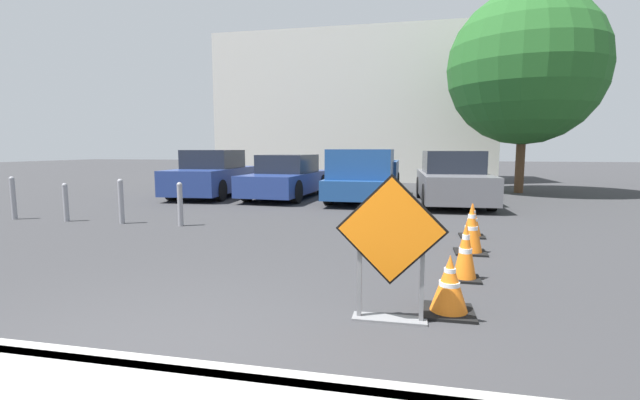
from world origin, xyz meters
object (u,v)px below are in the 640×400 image
object	(u,v)px
road_closed_sign	(391,243)
parked_car_nearest	(213,175)
traffic_cone_fourth	(472,220)
traffic_cone_second	(465,251)
bollard_nearest	(180,203)
traffic_cone_nearest	(449,285)
bollard_fourth	(13,197)
bollard_second	(121,200)
parked_car_third	(452,179)
pickup_truck	(364,177)
parked_car_second	(287,178)
bollard_third	(66,201)
traffic_cone_third	(471,229)

from	to	relation	value
road_closed_sign	parked_car_nearest	xyz separation A→B (m)	(-6.51, 9.80, -0.03)
traffic_cone_fourth	parked_car_nearest	size ratio (longest dim) A/B	0.14
traffic_cone_fourth	parked_car_nearest	world-z (taller)	parked_car_nearest
traffic_cone_second	bollard_nearest	world-z (taller)	bollard_nearest
traffic_cone_nearest	bollard_fourth	size ratio (longest dim) A/B	0.59
traffic_cone_second	bollard_second	world-z (taller)	bollard_second
traffic_cone_fourth	bollard_fourth	size ratio (longest dim) A/B	0.64
parked_car_third	pickup_truck	bearing A→B (deg)	-5.81
traffic_cone_nearest	parked_car_nearest	bearing A→B (deg)	126.81
bollard_second	bollard_fourth	xyz separation A→B (m)	(-2.83, 0.00, 0.01)
traffic_cone_second	parked_car_third	bearing A→B (deg)	86.04
road_closed_sign	parked_car_second	size ratio (longest dim) A/B	0.30
parked_car_second	pickup_truck	world-z (taller)	pickup_truck
bollard_nearest	bollard_fourth	size ratio (longest dim) A/B	0.93
traffic_cone_fourth	bollard_nearest	world-z (taller)	bollard_nearest
traffic_cone_nearest	bollard_third	world-z (taller)	bollard_third
traffic_cone_fourth	bollard_third	world-z (taller)	bollard_third
traffic_cone_second	bollard_fourth	distance (m)	10.07
traffic_cone_fourth	road_closed_sign	bearing A→B (deg)	-107.06
pickup_truck	bollard_third	distance (m)	8.15
traffic_cone_second	pickup_truck	xyz separation A→B (m)	(-2.10, 8.02, 0.37)
bollard_fourth	parked_car_third	bearing A→B (deg)	26.61
bollard_third	bollard_second	bearing A→B (deg)	0.00
traffic_cone_third	parked_car_third	size ratio (longest dim) A/B	0.17
parked_car_second	parked_car_third	world-z (taller)	parked_car_third
traffic_cone_third	traffic_cone_nearest	bearing A→B (deg)	-101.81
parked_car_nearest	pickup_truck	world-z (taller)	pickup_truck
traffic_cone_fourth	parked_car_second	xyz separation A→B (m)	(-5.19, 5.61, 0.36)
parked_car_nearest	parked_car_third	world-z (taller)	parked_car_nearest
traffic_cone_second	bollard_second	bearing A→B (deg)	158.43
traffic_cone_nearest	road_closed_sign	bearing A→B (deg)	-149.39
parked_car_third	parked_car_nearest	bearing A→B (deg)	-5.15
traffic_cone_nearest	parked_car_nearest	xyz separation A→B (m)	(-7.08, 9.46, 0.45)
parked_car_second	bollard_fourth	size ratio (longest dim) A/B	4.71
bollard_second	parked_car_nearest	bearing A→B (deg)	95.22
road_closed_sign	traffic_cone_fourth	distance (m)	4.53
bollard_fourth	traffic_cone_nearest	bearing A→B (deg)	-22.53
bollard_third	bollard_fourth	distance (m)	1.42
road_closed_sign	parked_car_third	distance (m)	9.47
parked_car_second	bollard_nearest	world-z (taller)	parked_car_second
traffic_cone_nearest	bollard_second	xyz separation A→B (m)	(-6.57, 3.90, 0.23)
parked_car_third	traffic_cone_third	bearing A→B (deg)	85.45
parked_car_third	road_closed_sign	bearing A→B (deg)	79.45
traffic_cone_nearest	traffic_cone_second	distance (m)	1.23
bollard_nearest	bollard_third	world-z (taller)	bollard_nearest
parked_car_nearest	bollard_nearest	size ratio (longest dim) A/B	4.82
traffic_cone_nearest	bollard_second	size ratio (longest dim) A/B	0.60
bollard_second	bollard_fourth	world-z (taller)	bollard_fourth
traffic_cone_fourth	parked_car_third	bearing A→B (deg)	89.08
traffic_cone_third	bollard_third	distance (m)	8.64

